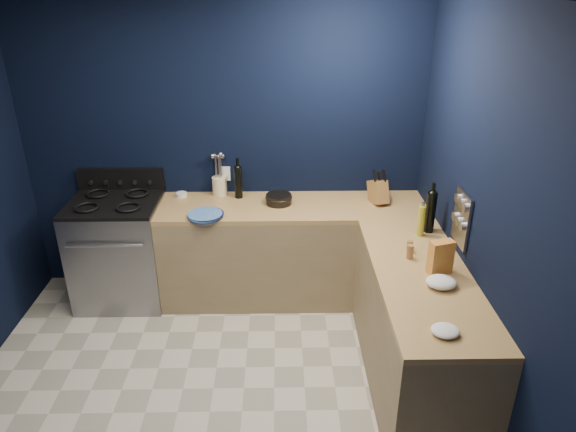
{
  "coord_description": "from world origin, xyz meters",
  "views": [
    {
      "loc": [
        0.49,
        -2.66,
        2.7
      ],
      "look_at": [
        0.55,
        1.0,
        1.0
      ],
      "focal_mm": 32.51,
      "sensor_mm": 36.0,
      "label": 1
    }
  ],
  "objects_px": {
    "plate_stack": "(205,215)",
    "utensil_crock": "(220,186)",
    "crouton_bag": "(441,257)",
    "gas_range": "(121,252)",
    "knife_block": "(378,192)"
  },
  "relations": [
    {
      "from": "plate_stack",
      "to": "utensil_crock",
      "type": "height_order",
      "value": "utensil_crock"
    },
    {
      "from": "utensil_crock",
      "to": "crouton_bag",
      "type": "distance_m",
      "value": 2.11
    },
    {
      "from": "gas_range",
      "to": "knife_block",
      "type": "xyz_separation_m",
      "value": [
        2.26,
        0.06,
        0.54
      ]
    },
    {
      "from": "gas_range",
      "to": "crouton_bag",
      "type": "xyz_separation_m",
      "value": [
        2.47,
        -1.12,
        0.56
      ]
    },
    {
      "from": "utensil_crock",
      "to": "crouton_bag",
      "type": "bearing_deg",
      "value": -41.05
    },
    {
      "from": "plate_stack",
      "to": "knife_block",
      "type": "distance_m",
      "value": 1.48
    },
    {
      "from": "utensil_crock",
      "to": "knife_block",
      "type": "xyz_separation_m",
      "value": [
        1.38,
        -0.21,
        0.02
      ]
    },
    {
      "from": "crouton_bag",
      "to": "utensil_crock",
      "type": "bearing_deg",
      "value": 122.31
    },
    {
      "from": "gas_range",
      "to": "knife_block",
      "type": "bearing_deg",
      "value": 1.44
    },
    {
      "from": "knife_block",
      "to": "crouton_bag",
      "type": "bearing_deg",
      "value": -99.19
    },
    {
      "from": "utensil_crock",
      "to": "crouton_bag",
      "type": "relative_size",
      "value": 0.7
    },
    {
      "from": "plate_stack",
      "to": "crouton_bag",
      "type": "height_order",
      "value": "crouton_bag"
    },
    {
      "from": "knife_block",
      "to": "crouton_bag",
      "type": "height_order",
      "value": "crouton_bag"
    },
    {
      "from": "gas_range",
      "to": "crouton_bag",
      "type": "bearing_deg",
      "value": -24.29
    },
    {
      "from": "utensil_crock",
      "to": "crouton_bag",
      "type": "xyz_separation_m",
      "value": [
        1.59,
        -1.39,
        0.03
      ]
    }
  ]
}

